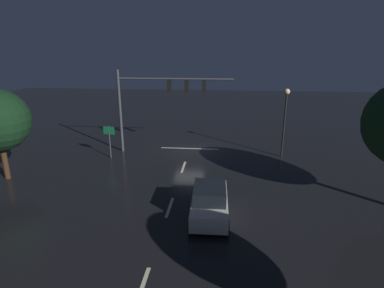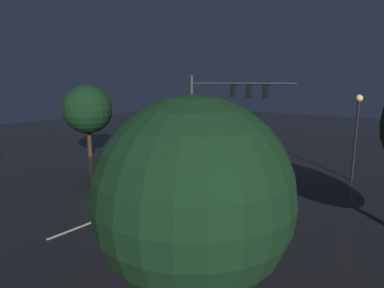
% 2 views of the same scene
% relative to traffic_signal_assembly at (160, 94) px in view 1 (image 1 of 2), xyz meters
% --- Properties ---
extents(ground_plane, '(80.00, 80.00, 0.00)m').
position_rel_traffic_signal_assembly_xyz_m(ground_plane, '(-2.22, -0.78, -4.83)').
color(ground_plane, black).
extents(traffic_signal_assembly, '(9.19, 0.47, 6.70)m').
position_rel_traffic_signal_assembly_xyz_m(traffic_signal_assembly, '(0.00, 0.00, 0.00)').
color(traffic_signal_assembly, '#383A3D').
rests_on(traffic_signal_assembly, ground_plane).
extents(lane_dash_far, '(0.16, 2.20, 0.01)m').
position_rel_traffic_signal_assembly_xyz_m(lane_dash_far, '(-2.22, 3.22, -4.82)').
color(lane_dash_far, beige).
rests_on(lane_dash_far, ground_plane).
extents(lane_dash_mid, '(0.16, 2.20, 0.01)m').
position_rel_traffic_signal_assembly_xyz_m(lane_dash_mid, '(-2.22, 9.22, -4.82)').
color(lane_dash_mid, beige).
rests_on(lane_dash_mid, ground_plane).
extents(lane_dash_near, '(0.16, 2.20, 0.01)m').
position_rel_traffic_signal_assembly_xyz_m(lane_dash_near, '(-2.22, 15.22, -4.82)').
color(lane_dash_near, beige).
rests_on(lane_dash_near, ground_plane).
extents(stop_bar, '(5.00, 0.16, 0.01)m').
position_rel_traffic_signal_assembly_xyz_m(stop_bar, '(-2.22, -1.19, -4.82)').
color(stop_bar, beige).
rests_on(stop_bar, ground_plane).
extents(car_approaching, '(1.99, 4.40, 1.70)m').
position_rel_traffic_signal_assembly_xyz_m(car_approaching, '(-4.41, 9.85, -4.03)').
color(car_approaching, silver).
rests_on(car_approaching, ground_plane).
extents(street_lamp_left_kerb, '(0.44, 0.44, 5.40)m').
position_rel_traffic_signal_assembly_xyz_m(street_lamp_left_kerb, '(-9.73, 0.15, -1.08)').
color(street_lamp_left_kerb, black).
rests_on(street_lamp_left_kerb, ground_plane).
extents(route_sign, '(0.90, 0.19, 2.57)m').
position_rel_traffic_signal_assembly_xyz_m(route_sign, '(3.77, 1.75, -2.97)').
color(route_sign, '#383A3D').
rests_on(route_sign, ground_plane).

